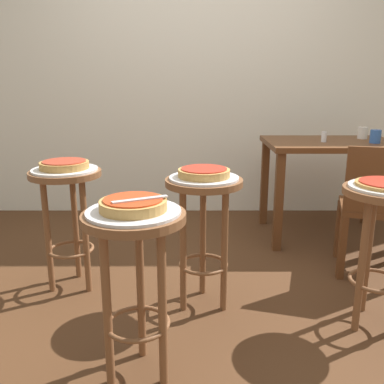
# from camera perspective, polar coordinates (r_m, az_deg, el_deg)

# --- Properties ---
(ground_plane) EXTENTS (6.00, 6.00, 0.00)m
(ground_plane) POSITION_cam_1_polar(r_m,az_deg,el_deg) (2.60, 0.73, -13.07)
(ground_plane) COLOR #4C2D19
(back_wall) EXTENTS (6.00, 0.10, 3.00)m
(back_wall) POSITION_cam_1_polar(r_m,az_deg,el_deg) (3.96, 0.37, 18.90)
(back_wall) COLOR silver
(back_wall) RESTS_ON ground_plane
(stool_foreground) EXTENTS (0.41, 0.41, 0.72)m
(stool_foreground) POSITION_cam_1_polar(r_m,az_deg,el_deg) (1.70, -8.00, -8.75)
(stool_foreground) COLOR brown
(stool_foreground) RESTS_ON ground_plane
(serving_plate_foreground) EXTENTS (0.37, 0.37, 0.01)m
(serving_plate_foreground) POSITION_cam_1_polar(r_m,az_deg,el_deg) (1.64, -8.23, -2.66)
(serving_plate_foreground) COLOR silver
(serving_plate_foreground) RESTS_ON stool_foreground
(pizza_foreground) EXTENTS (0.26, 0.26, 0.05)m
(pizza_foreground) POSITION_cam_1_polar(r_m,az_deg,el_deg) (1.63, -8.27, -1.71)
(pizza_foreground) COLOR tan
(pizza_foreground) RESTS_ON serving_plate_foreground
(stool_middle) EXTENTS (0.41, 0.41, 0.72)m
(stool_middle) POSITION_cam_1_polar(r_m,az_deg,el_deg) (2.25, 24.31, -4.04)
(stool_middle) COLOR brown
(stool_middle) RESTS_ON ground_plane
(stool_leftside) EXTENTS (0.41, 0.41, 0.72)m
(stool_leftside) POSITION_cam_1_polar(r_m,az_deg,el_deg) (2.24, 1.34, -2.79)
(stool_leftside) COLOR brown
(stool_leftside) RESTS_ON ground_plane
(serving_plate_leftside) EXTENTS (0.37, 0.37, 0.01)m
(serving_plate_leftside) POSITION_cam_1_polar(r_m,az_deg,el_deg) (2.19, 1.37, 1.94)
(serving_plate_leftside) COLOR silver
(serving_plate_leftside) RESTS_ON stool_leftside
(pizza_leftside) EXTENTS (0.27, 0.27, 0.05)m
(pizza_leftside) POSITION_cam_1_polar(r_m,az_deg,el_deg) (2.18, 1.37, 2.66)
(pizza_leftside) COLOR tan
(pizza_leftside) RESTS_ON serving_plate_leftside
(stool_rear) EXTENTS (0.41, 0.41, 0.72)m
(stool_rear) POSITION_cam_1_polar(r_m,az_deg,el_deg) (2.55, -16.89, -1.25)
(stool_rear) COLOR brown
(stool_rear) RESTS_ON ground_plane
(serving_plate_rear) EXTENTS (0.37, 0.37, 0.01)m
(serving_plate_rear) POSITION_cam_1_polar(r_m,az_deg,el_deg) (2.50, -17.21, 2.92)
(serving_plate_rear) COLOR silver
(serving_plate_rear) RESTS_ON stool_rear
(pizza_rear) EXTENTS (0.28, 0.28, 0.05)m
(pizza_rear) POSITION_cam_1_polar(r_m,az_deg,el_deg) (2.50, -17.26, 3.55)
(pizza_rear) COLOR #B78442
(pizza_rear) RESTS_ON serving_plate_rear
(dining_table) EXTENTS (1.01, 0.71, 0.77)m
(dining_table) POSITION_cam_1_polar(r_m,az_deg,el_deg) (3.45, 18.09, 4.58)
(dining_table) COLOR #5B3319
(dining_table) RESTS_ON ground_plane
(cup_near_edge) EXTENTS (0.08, 0.08, 0.10)m
(cup_near_edge) POSITION_cam_1_polar(r_m,az_deg,el_deg) (3.43, 23.42, 6.98)
(cup_near_edge) COLOR #3360B2
(cup_near_edge) RESTS_ON dining_table
(cup_far_edge) EXTENTS (0.08, 0.08, 0.09)m
(cup_far_edge) POSITION_cam_1_polar(r_m,az_deg,el_deg) (3.65, 21.94, 7.49)
(cup_far_edge) COLOR silver
(cup_far_edge) RESTS_ON dining_table
(condiment_shaker) EXTENTS (0.04, 0.04, 0.08)m
(condiment_shaker) POSITION_cam_1_polar(r_m,az_deg,el_deg) (3.35, 17.25, 7.20)
(condiment_shaker) COLOR white
(condiment_shaker) RESTS_ON dining_table
(wooden_chair) EXTENTS (0.49, 0.49, 0.85)m
(wooden_chair) POSITION_cam_1_polar(r_m,az_deg,el_deg) (2.85, 23.40, -1.68)
(wooden_chair) COLOR #5B3319
(wooden_chair) RESTS_ON ground_plane
(pizza_server_knife) EXTENTS (0.21, 0.12, 0.01)m
(pizza_server_knife) POSITION_cam_1_polar(r_m,az_deg,el_deg) (1.60, -7.33, -1.00)
(pizza_server_knife) COLOR silver
(pizza_server_knife) RESTS_ON pizza_foreground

